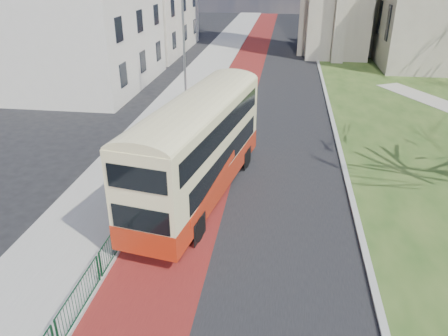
# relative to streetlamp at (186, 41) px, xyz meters

# --- Properties ---
(ground) EXTENTS (160.00, 160.00, 0.00)m
(ground) POSITION_rel_streetlamp_xyz_m (4.35, -18.00, -4.59)
(ground) COLOR black
(ground) RESTS_ON ground
(road_carriageway) EXTENTS (9.00, 120.00, 0.01)m
(road_carriageway) POSITION_rel_streetlamp_xyz_m (5.85, 2.00, -4.59)
(road_carriageway) COLOR black
(road_carriageway) RESTS_ON ground
(bus_lane) EXTENTS (3.40, 120.00, 0.01)m
(bus_lane) POSITION_rel_streetlamp_xyz_m (3.15, 2.00, -4.59)
(bus_lane) COLOR #591414
(bus_lane) RESTS_ON ground
(pavement_west) EXTENTS (4.00, 120.00, 0.12)m
(pavement_west) POSITION_rel_streetlamp_xyz_m (-0.65, 2.00, -4.53)
(pavement_west) COLOR gray
(pavement_west) RESTS_ON ground
(kerb_west) EXTENTS (0.25, 120.00, 0.13)m
(kerb_west) POSITION_rel_streetlamp_xyz_m (1.35, 2.00, -4.53)
(kerb_west) COLOR #999993
(kerb_west) RESTS_ON ground
(kerb_east) EXTENTS (0.25, 80.00, 0.13)m
(kerb_east) POSITION_rel_streetlamp_xyz_m (10.45, 4.00, -4.53)
(kerb_east) COLOR #999993
(kerb_east) RESTS_ON ground
(pedestrian_railing) EXTENTS (0.07, 24.00, 1.12)m
(pedestrian_railing) POSITION_rel_streetlamp_xyz_m (1.40, -14.00, -4.04)
(pedestrian_railing) COLOR #0D3C21
(pedestrian_railing) RESTS_ON ground
(street_block_near) EXTENTS (10.30, 14.30, 13.00)m
(street_block_near) POSITION_rel_streetlamp_xyz_m (-9.65, 4.00, 1.92)
(street_block_near) COLOR beige
(street_block_near) RESTS_ON ground
(streetlamp) EXTENTS (2.13, 0.18, 8.00)m
(streetlamp) POSITION_rel_streetlamp_xyz_m (0.00, 0.00, 0.00)
(streetlamp) COLOR gray
(streetlamp) RESTS_ON pavement_west
(bus) EXTENTS (4.34, 11.09, 4.52)m
(bus) POSITION_rel_streetlamp_xyz_m (3.59, -13.87, -2.01)
(bus) COLOR #A5250F
(bus) RESTS_ON ground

